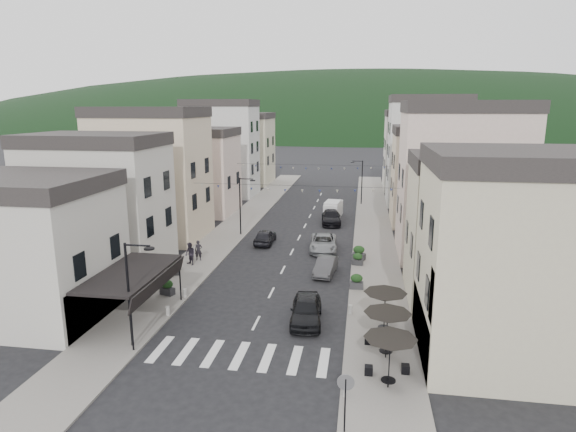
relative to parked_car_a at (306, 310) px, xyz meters
name	(u,v)px	position (x,y,z in m)	size (l,w,h in m)	color
ground	(230,376)	(-3.02, -6.68, -0.79)	(700.00, 700.00, 0.00)	black
sidewalk_left	(242,221)	(-10.52, 25.32, -0.73)	(4.00, 76.00, 0.12)	slate
sidewalk_right	(373,226)	(4.48, 25.32, -0.73)	(4.00, 76.00, 0.12)	slate
hill_backdrop	(355,127)	(-3.02, 293.32, -0.79)	(640.00, 360.00, 70.00)	black
boutique_building	(10,254)	(-18.52, -1.68, 3.21)	(12.00, 8.00, 8.00)	beige
bistro_building	(525,269)	(11.48, -2.68, 4.21)	(10.00, 8.00, 10.00)	#BCB195
boutique_awning	(134,274)	(-10.27, -1.68, 2.32)	(3.77, 7.50, 3.28)	black
buildings_row_left	(198,162)	(-17.52, 31.07, 5.33)	(10.20, 54.16, 14.00)	beige
buildings_row_right	(436,166)	(11.48, 29.91, 5.53)	(10.20, 54.16, 14.50)	#BCB195
cafe_terrace	(387,318)	(4.68, -3.88, 1.56)	(2.50, 8.10, 2.53)	black
streetlamp_left_near	(133,284)	(-8.85, -4.68, 2.91)	(1.70, 0.56, 6.00)	black
streetlamp_left_far	(243,200)	(-8.85, 19.32, 2.91)	(1.70, 0.56, 6.00)	black
streetlamp_right_far	(360,178)	(2.80, 37.32, 2.91)	(1.70, 0.56, 6.00)	black
traffic_sign	(345,392)	(2.78, -10.18, 1.13)	(0.70, 0.07, 2.70)	black
bollards	(254,320)	(-3.02, -1.18, -0.37)	(11.66, 10.26, 0.60)	gray
bunting_near	(294,189)	(-3.02, 15.32, 4.86)	(19.00, 0.28, 0.62)	black
bunting_far	(312,168)	(-3.02, 31.32, 4.86)	(19.00, 0.28, 0.62)	black
parked_car_a	(306,310)	(0.00, 0.00, 0.00)	(1.87, 4.66, 1.59)	black
parked_car_b	(326,266)	(0.50, 8.84, -0.13)	(1.40, 4.02, 1.32)	#39383B
parked_car_c	(323,243)	(-0.22, 15.24, -0.06)	(2.43, 5.27, 1.46)	gray
parked_car_d	(331,217)	(-0.22, 25.78, -0.04)	(2.10, 5.17, 1.50)	black
parked_car_e	(265,237)	(-6.00, 16.63, -0.08)	(1.68, 4.17, 1.42)	black
delivery_van	(333,209)	(-0.21, 29.14, 0.20)	(2.15, 4.40, 2.03)	silver
pedestrian_a	(198,250)	(-10.53, 10.35, 0.20)	(0.63, 0.42, 1.74)	black
pedestrian_b	(190,254)	(-10.79, 9.06, 0.28)	(0.92, 0.72, 1.90)	black
planter_la	(167,287)	(-10.12, 2.59, -0.14)	(1.10, 0.81, 1.10)	#29292B
planter_lb	(174,269)	(-11.23, 6.55, -0.18)	(1.03, 0.77, 1.02)	#2F2F32
planter_ra	(356,281)	(2.98, 5.79, -0.13)	(1.00, 0.56, 1.11)	#313133
planter_rb	(359,253)	(3.05, 12.65, -0.07)	(1.25, 0.95, 1.24)	#313133
planter_rc	(358,259)	(2.98, 11.22, -0.18)	(0.96, 0.61, 1.02)	#28282A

